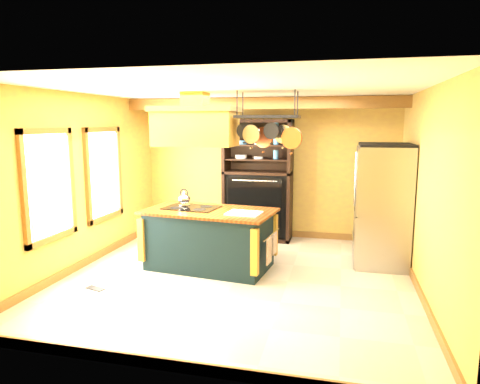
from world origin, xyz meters
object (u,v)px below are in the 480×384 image
at_px(pot_rack, 268,125).
at_px(refrigerator, 382,208).
at_px(hutch, 258,193).
at_px(kitchen_island, 209,238).
at_px(range_hood, 195,124).

height_order(pot_rack, refrigerator, pot_rack).
relative_size(refrigerator, hutch, 0.82).
xyz_separation_m(kitchen_island, range_hood, (-0.20, -0.00, 1.76)).
distance_m(range_hood, hutch, 2.40).
bearing_deg(refrigerator, kitchen_island, -162.89).
distance_m(pot_rack, hutch, 2.38).
bearing_deg(range_hood, hutch, 72.63).
bearing_deg(refrigerator, hutch, 153.44).
xyz_separation_m(kitchen_island, refrigerator, (2.61, 0.80, 0.45)).
bearing_deg(refrigerator, range_hood, -164.02).
relative_size(kitchen_island, refrigerator, 1.10).
bearing_deg(kitchen_island, hutch, 84.90).
height_order(kitchen_island, refrigerator, refrigerator).
height_order(kitchen_island, range_hood, range_hood).
bearing_deg(pot_rack, kitchen_island, 179.94).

